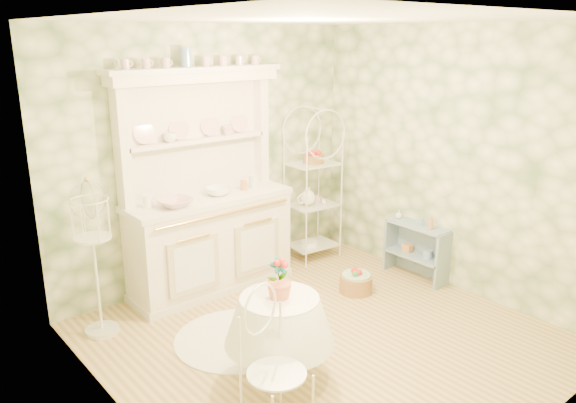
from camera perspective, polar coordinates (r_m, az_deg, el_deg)
floor at (r=5.14m, az=3.66°, el=-13.63°), size 3.60×3.60×0.00m
ceiling at (r=4.45m, az=4.33°, el=18.02°), size 3.60×3.60×0.00m
wall_left at (r=3.67m, az=-16.92°, el=-3.82°), size 3.60×3.60×0.00m
wall_right at (r=5.97m, az=16.63°, el=3.93°), size 3.60×3.60×0.00m
wall_back at (r=6.01m, az=-7.97°, el=4.54°), size 3.60×3.60×0.00m
wall_front at (r=3.60m, az=24.15°, el=-4.95°), size 3.60×3.60×0.00m
kitchen_dresser at (r=5.72m, az=-8.10°, el=1.82°), size 1.87×0.61×2.29m
bakers_rack at (r=6.59m, az=2.55°, el=1.41°), size 0.57×0.43×1.73m
side_shelf at (r=6.35m, az=12.89°, el=-5.00°), size 0.30×0.71×0.60m
round_table at (r=4.39m, az=-0.86°, el=-13.82°), size 0.83×0.83×0.73m
cafe_chair at (r=3.85m, az=-1.16°, el=-17.00°), size 0.51×0.51×0.91m
birdcage_stand at (r=5.17m, az=-19.08°, el=-5.08°), size 0.38×0.38×1.52m
floor_basket at (r=5.95m, az=6.92°, el=-8.05°), size 0.48×0.48×0.24m
lace_rug at (r=5.13m, az=-5.21°, el=-13.71°), size 1.44×1.44×0.01m
bowl_floral at (r=5.46m, az=-11.40°, el=-0.44°), size 0.36×0.36×0.08m
bowl_white at (r=5.79m, az=-7.12°, el=0.73°), size 0.31×0.31×0.08m
cup_left at (r=5.61m, az=-11.89°, el=6.20°), size 0.15×0.15×0.10m
cup_right at (r=5.94m, az=-6.17°, el=7.02°), size 0.14×0.14×0.10m
potted_geranium at (r=4.21m, az=-0.95°, el=-7.74°), size 0.17×0.12×0.29m
bottle_amber at (r=6.11m, az=14.35°, el=-2.11°), size 0.06×0.06×0.15m
bottle_blue at (r=6.21m, az=13.41°, el=-2.05°), size 0.06×0.06×0.10m
bottle_glass at (r=6.39m, az=11.19°, el=-1.43°), size 0.08×0.08×0.10m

